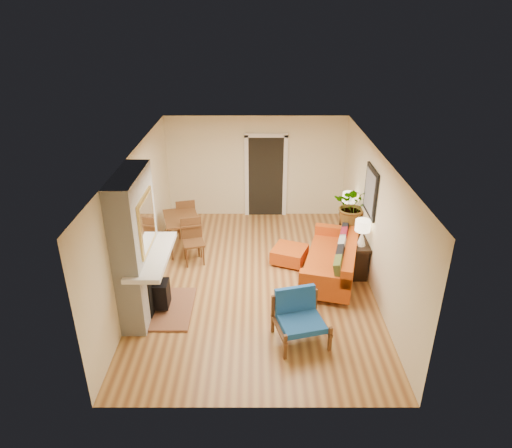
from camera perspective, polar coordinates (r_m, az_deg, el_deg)
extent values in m
plane|color=#BD8A48|center=(9.26, 0.00, -6.97)|extent=(6.50, 6.50, 0.00)
plane|color=white|center=(8.16, 0.00, 8.61)|extent=(6.50, 6.50, 0.00)
plane|color=beige|center=(11.66, 0.00, 7.14)|extent=(4.50, 0.00, 4.50)
plane|color=beige|center=(5.86, 0.00, -13.32)|extent=(4.50, 0.00, 4.50)
plane|color=beige|center=(8.92, -14.61, 0.32)|extent=(0.00, 6.50, 6.50)
plane|color=beige|center=(8.92, 14.61, 0.32)|extent=(0.00, 6.50, 6.50)
cube|color=black|center=(11.71, 1.23, 5.93)|extent=(0.88, 0.06, 2.10)
cube|color=white|center=(11.70, -1.18, 5.91)|extent=(0.10, 0.08, 2.18)
cube|color=white|center=(11.72, 3.64, 5.90)|extent=(0.10, 0.08, 2.18)
cube|color=white|center=(11.39, 1.28, 11.04)|extent=(1.08, 0.08, 0.10)
cube|color=black|center=(9.10, 14.16, 3.96)|extent=(0.04, 0.85, 0.95)
cube|color=slate|center=(9.09, 14.01, 3.96)|extent=(0.01, 0.70, 0.80)
cube|color=black|center=(9.17, -13.95, 1.93)|extent=(0.06, 0.95, 0.02)
cube|color=black|center=(9.06, -14.15, 3.66)|extent=(0.06, 0.95, 0.02)
cube|color=white|center=(7.76, -15.24, 0.92)|extent=(0.42, 1.50, 1.48)
cube|color=white|center=(8.37, -14.22, -7.20)|extent=(0.42, 1.50, 1.12)
cube|color=white|center=(8.03, -12.91, -3.88)|extent=(0.60, 1.68, 0.08)
cube|color=black|center=(8.38, -12.70, -7.88)|extent=(0.03, 0.72, 0.78)
cube|color=brown|center=(8.56, -10.47, -10.34)|extent=(0.75, 1.30, 0.04)
cube|color=black|center=(8.41, -11.86, -8.53)|extent=(0.30, 0.36, 0.48)
cylinder|color=black|center=(8.18, -12.13, -5.97)|extent=(0.10, 0.10, 0.40)
cube|color=gold|center=(7.75, -13.54, 0.19)|extent=(0.04, 0.95, 0.95)
cube|color=silver|center=(7.75, -13.40, 0.19)|extent=(0.01, 0.82, 0.82)
cylinder|color=silver|center=(8.71, 6.05, -9.03)|extent=(0.05, 0.05, 0.11)
cylinder|color=silver|center=(8.66, 10.93, -9.64)|extent=(0.05, 0.05, 0.11)
cylinder|color=silver|center=(10.38, 7.84, -3.06)|extent=(0.05, 0.05, 0.11)
cylinder|color=silver|center=(10.33, 11.90, -3.53)|extent=(0.05, 0.05, 0.11)
cube|color=#D24F13|center=(9.39, 9.33, -4.96)|extent=(1.49, 2.38, 0.32)
cube|color=#D24F13|center=(9.21, 11.75, -3.39)|extent=(0.78, 2.19, 0.37)
cube|color=#D24F13|center=(8.39, 8.66, -6.81)|extent=(0.96, 0.43, 0.21)
cube|color=#D24F13|center=(10.16, 10.08, -0.87)|extent=(0.96, 0.43, 0.21)
cube|color=#515E28|center=(8.46, 10.35, -5.67)|extent=(0.31, 0.46, 0.44)
cube|color=black|center=(8.82, 10.62, -4.29)|extent=(0.31, 0.46, 0.44)
cube|color=#B0B0AA|center=(9.19, 10.86, -3.02)|extent=(0.31, 0.46, 0.44)
cube|color=maroon|center=(9.52, 11.06, -2.00)|extent=(0.31, 0.46, 0.44)
cube|color=black|center=(9.90, 11.28, -0.91)|extent=(0.31, 0.46, 0.44)
cylinder|color=silver|center=(9.72, 2.13, -5.09)|extent=(0.04, 0.04, 0.05)
cylinder|color=silver|center=(9.58, 5.22, -5.68)|extent=(0.04, 0.04, 0.05)
cylinder|color=silver|center=(10.17, 3.17, -3.63)|extent=(0.04, 0.04, 0.05)
cylinder|color=silver|center=(10.04, 6.13, -4.17)|extent=(0.04, 0.04, 0.05)
cube|color=#D24F13|center=(9.79, 4.20, -3.76)|extent=(0.87, 0.87, 0.29)
cube|color=brown|center=(7.50, 2.86, -12.98)|extent=(0.24, 0.76, 0.05)
cube|color=brown|center=(7.30, 3.66, -15.09)|extent=(0.06, 0.06, 0.45)
cube|color=brown|center=(7.72, 2.11, -11.16)|extent=(0.06, 0.06, 0.72)
cube|color=brown|center=(7.71, 8.28, -12.01)|extent=(0.24, 0.76, 0.05)
cube|color=brown|center=(7.52, 9.24, -14.01)|extent=(0.06, 0.06, 0.45)
cube|color=brown|center=(7.93, 7.36, -10.28)|extent=(0.06, 0.06, 0.72)
cube|color=#1C6EAD|center=(7.56, 5.63, -12.13)|extent=(0.82, 0.79, 0.10)
cube|color=#1C6EAD|center=(7.65, 4.92, -9.29)|extent=(0.70, 0.34, 0.43)
cube|color=brown|center=(10.18, -9.33, 0.76)|extent=(0.97, 1.19, 0.04)
cylinder|color=brown|center=(9.93, -10.54, -2.54)|extent=(0.06, 0.06, 0.75)
cylinder|color=brown|center=(9.98, -7.21, -2.15)|extent=(0.06, 0.06, 0.75)
cylinder|color=brown|center=(10.73, -11.00, -0.37)|extent=(0.06, 0.06, 0.75)
cylinder|color=brown|center=(10.78, -7.92, -0.02)|extent=(0.06, 0.06, 0.75)
cube|color=brown|center=(9.72, -7.83, -2.36)|extent=(0.54, 0.54, 0.04)
cube|color=brown|center=(9.79, -8.09, -0.46)|extent=(0.43, 0.15, 0.48)
cylinder|color=brown|center=(9.66, -8.64, -4.21)|extent=(0.04, 0.04, 0.46)
cylinder|color=brown|center=(9.70, -6.56, -3.96)|extent=(0.04, 0.04, 0.46)
cylinder|color=brown|center=(9.97, -8.90, -3.24)|extent=(0.04, 0.04, 0.46)
cylinder|color=brown|center=(10.01, -6.89, -3.00)|extent=(0.04, 0.04, 0.46)
cube|color=brown|center=(10.93, -8.82, 0.85)|extent=(0.54, 0.54, 0.04)
cube|color=brown|center=(10.64, -8.77, 1.67)|extent=(0.43, 0.15, 0.48)
cylinder|color=brown|center=(10.86, -9.55, -0.78)|extent=(0.04, 0.04, 0.46)
cylinder|color=brown|center=(10.89, -7.70, -0.57)|extent=(0.04, 0.04, 0.46)
cylinder|color=brown|center=(11.18, -9.75, 0.00)|extent=(0.04, 0.04, 0.46)
cylinder|color=brown|center=(11.21, -7.96, 0.20)|extent=(0.04, 0.04, 0.46)
cube|color=black|center=(9.83, 12.16, -0.87)|extent=(0.34, 1.85, 0.05)
cube|color=black|center=(9.27, 12.96, -5.20)|extent=(0.30, 0.04, 0.68)
cube|color=black|center=(10.73, 11.12, -0.58)|extent=(0.30, 0.04, 0.68)
cone|color=white|center=(9.17, 13.06, -1.76)|extent=(0.18, 0.18, 0.30)
cylinder|color=white|center=(9.09, 13.17, -0.75)|extent=(0.03, 0.03, 0.06)
cylinder|color=#FFEABF|center=(9.05, 13.23, -0.18)|extent=(0.30, 0.30, 0.22)
cone|color=white|center=(10.44, 11.44, 1.86)|extent=(0.18, 0.18, 0.30)
cylinder|color=white|center=(10.37, 11.53, 2.77)|extent=(0.03, 0.03, 0.06)
cylinder|color=#FFEABF|center=(10.33, 11.58, 3.28)|extent=(0.30, 0.30, 0.22)
imported|color=#1E5919|center=(9.86, 12.06, 2.27)|extent=(0.96, 0.88, 0.90)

